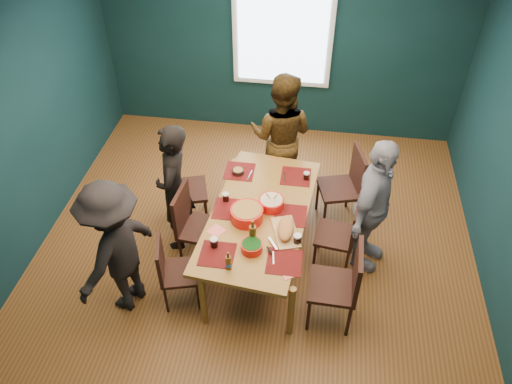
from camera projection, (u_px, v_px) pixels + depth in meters
room at (260, 138)px, 5.11m from camera, size 5.01×5.01×2.71m
dining_table at (260, 217)px, 5.24m from camera, size 1.17×2.04×0.74m
chair_left_far at (179, 185)px, 5.78m from camera, size 0.56×0.56×0.99m
chair_left_mid at (192, 221)px, 5.35m from camera, size 0.47×0.47×0.97m
chair_left_near at (171, 268)px, 4.96m from camera, size 0.46×0.46×0.84m
chair_right_far at (347, 182)px, 5.81m from camera, size 0.55×0.55×0.99m
chair_right_mid at (344, 231)px, 5.29m from camera, size 0.46×0.46×0.91m
chair_right_near at (343, 281)px, 4.72m from camera, size 0.46×0.46×1.00m
person_far_left at (174, 189)px, 5.40m from camera, size 0.42×0.60×1.58m
person_back at (281, 136)px, 6.07m from camera, size 0.89×0.74×1.66m
person_right at (372, 207)px, 5.15m from camera, size 0.73×1.04×1.63m
person_near_left at (116, 249)px, 4.76m from camera, size 0.90×1.15×1.56m
bowl_salad at (247, 214)px, 5.07m from camera, size 0.34×0.34×0.14m
bowl_dumpling at (271, 203)px, 5.22m from camera, size 0.26×0.26×0.25m
bowl_herbs at (252, 246)px, 4.77m from camera, size 0.21×0.21×0.09m
cutting_board at (286, 229)px, 4.93m from camera, size 0.35×0.57×0.12m
small_bowl at (238, 171)px, 5.65m from camera, size 0.13×0.13×0.06m
beer_bottle_a at (228, 263)px, 4.59m from camera, size 0.06×0.06×0.21m
beer_bottle_b at (253, 233)px, 4.82m from camera, size 0.07×0.07×0.28m
cola_glass_a at (214, 242)px, 4.80m from camera, size 0.08×0.08×0.11m
cola_glass_b at (297, 239)px, 4.83m from camera, size 0.08×0.08×0.11m
cola_glass_c at (306, 176)px, 5.56m from camera, size 0.07×0.07×0.09m
cola_glass_d at (226, 197)px, 5.29m from camera, size 0.07×0.07×0.10m
napkin_a at (293, 215)px, 5.16m from camera, size 0.19×0.19×0.00m
napkin_b at (216, 231)px, 4.99m from camera, size 0.20×0.20×0.00m
napkin_c at (289, 272)px, 4.60m from camera, size 0.21×0.21×0.00m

